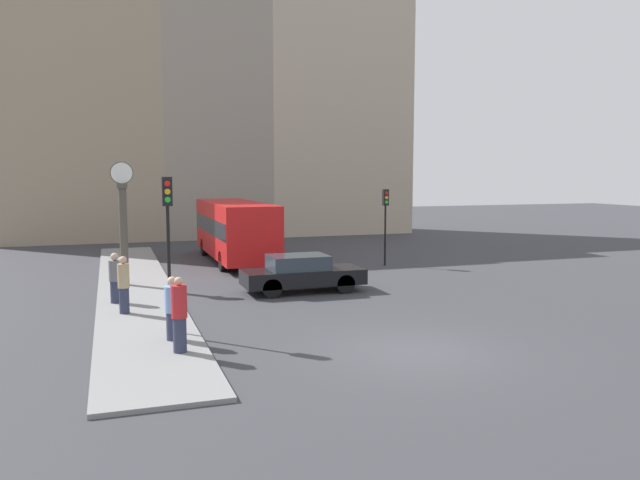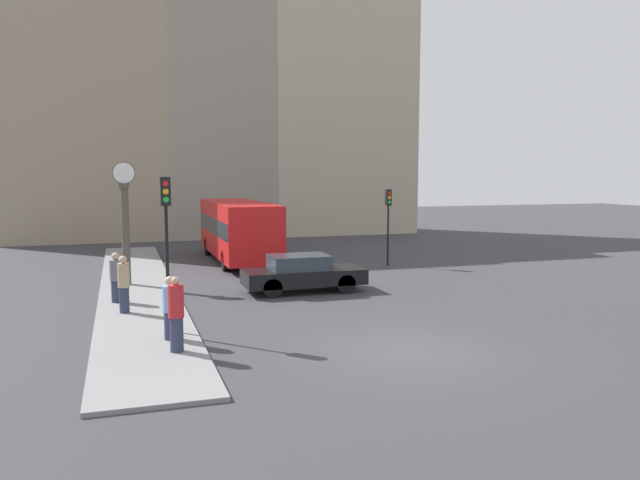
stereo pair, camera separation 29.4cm
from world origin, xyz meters
The scene contains 12 objects.
ground_plane centered at (0.00, 0.00, 0.00)m, with size 120.00×120.00×0.00m, color #38383D.
sidewalk_corner centered at (-6.10, 10.76, 0.05)m, with size 2.66×25.53×0.10m, color gray.
building_row centered at (-0.45, 29.60, 8.95)m, with size 27.62×5.00×18.84m.
sedan_car centered at (-0.37, 8.18, 0.70)m, with size 4.39×1.74×1.36m.
bus_distant centered at (-1.15, 16.77, 1.66)m, with size 2.50×9.15×2.92m.
traffic_light_near centered at (-5.49, 3.44, 3.03)m, with size 0.26×0.24×4.12m.
traffic_light_far centered at (5.29, 13.26, 2.57)m, with size 0.26×0.24×3.58m.
street_clock centered at (-6.45, 11.23, 2.42)m, with size 0.84×0.38×4.65m.
pedestrian_tan_coat centered at (-6.60, 6.14, 0.98)m, with size 0.35×0.35×1.74m.
pedestrian_grey_jacket centered at (-6.82, 7.85, 0.91)m, with size 0.40×0.40×1.64m.
pedestrian_red_top centered at (-5.45, 1.40, 1.00)m, with size 0.37×0.37×1.80m.
pedestrian_blue_stripe centered at (-5.50, 2.58, 0.90)m, with size 0.40×0.40×1.63m.
Camera 1 is at (-6.94, -13.28, 4.31)m, focal length 35.00 mm.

